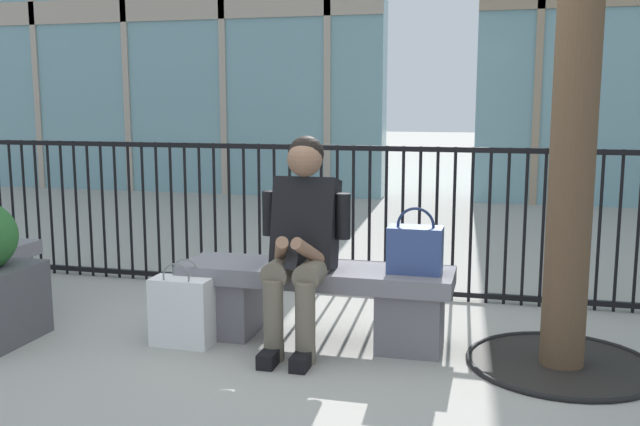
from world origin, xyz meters
TOP-DOWN VIEW (x-y plane):
  - ground_plane at (0.00, 0.00)m, footprint 60.00×60.00m
  - stone_bench at (0.00, 0.00)m, footprint 1.60×0.44m
  - seated_person_with_phone at (-0.05, -0.13)m, footprint 0.52×0.66m
  - handbag_on_bench at (0.58, -0.01)m, footprint 0.30×0.17m
  - shopping_bag at (-0.73, -0.27)m, footprint 0.35×0.18m
  - plaza_railing at (-0.00, 1.06)m, footprint 9.63×0.04m

SIDE VIEW (x-z plane):
  - ground_plane at x=0.00m, z-range 0.00..0.00m
  - shopping_bag at x=-0.73m, z-range -0.05..0.45m
  - stone_bench at x=0.00m, z-range 0.05..0.50m
  - plaza_railing at x=0.00m, z-range 0.01..1.10m
  - handbag_on_bench at x=0.58m, z-range 0.40..0.77m
  - seated_person_with_phone at x=-0.05m, z-range 0.04..1.26m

